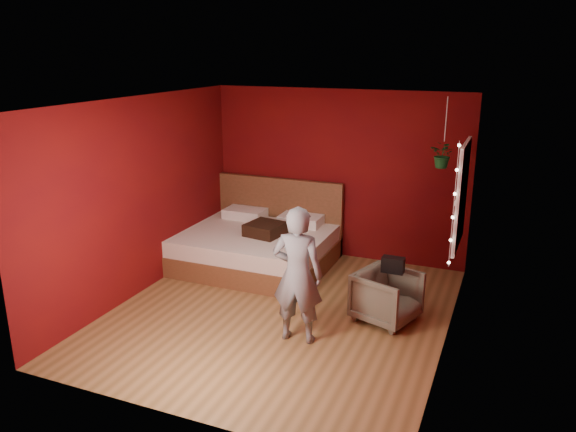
# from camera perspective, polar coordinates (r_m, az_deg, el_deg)

# --- Properties ---
(floor) EXTENTS (4.50, 4.50, 0.00)m
(floor) POSITION_cam_1_polar(r_m,az_deg,el_deg) (7.13, -0.78, -9.76)
(floor) COLOR olive
(floor) RESTS_ON ground
(room_walls) EXTENTS (4.04, 4.54, 2.62)m
(room_walls) POSITION_cam_1_polar(r_m,az_deg,el_deg) (6.55, -0.84, 3.49)
(room_walls) COLOR #660D0A
(room_walls) RESTS_ON ground
(window) EXTENTS (0.05, 0.97, 1.27)m
(window) POSITION_cam_1_polar(r_m,az_deg,el_deg) (6.99, 17.19, 2.06)
(window) COLOR white
(window) RESTS_ON room_walls
(fairy_lights) EXTENTS (0.04, 0.04, 1.45)m
(fairy_lights) POSITION_cam_1_polar(r_m,az_deg,el_deg) (6.48, 16.49, 1.00)
(fairy_lights) COLOR silver
(fairy_lights) RESTS_ON room_walls
(bed) EXTENTS (2.15, 1.83, 1.18)m
(bed) POSITION_cam_1_polar(r_m,az_deg,el_deg) (8.54, -2.98, -2.95)
(bed) COLOR brown
(bed) RESTS_ON ground
(person) EXTENTS (0.61, 0.43, 1.57)m
(person) POSITION_cam_1_polar(r_m,az_deg,el_deg) (6.20, 0.97, -6.01)
(person) COLOR slate
(person) RESTS_ON ground
(armchair) EXTENTS (0.86, 0.85, 0.63)m
(armchair) POSITION_cam_1_polar(r_m,az_deg,el_deg) (6.91, 10.01, -8.06)
(armchair) COLOR #6C6A55
(armchair) RESTS_ON ground
(handbag) EXTENTS (0.26, 0.14, 0.19)m
(handbag) POSITION_cam_1_polar(r_m,az_deg,el_deg) (6.77, 10.62, -4.90)
(handbag) COLOR black
(handbag) RESTS_ON armchair
(throw_pillow) EXTENTS (0.57, 0.57, 0.18)m
(throw_pillow) POSITION_cam_1_polar(r_m,az_deg,el_deg) (8.24, -2.33, -1.33)
(throw_pillow) COLOR black
(throw_pillow) RESTS_ON bed
(hanging_plant) EXTENTS (0.39, 0.37, 0.90)m
(hanging_plant) POSITION_cam_1_polar(r_m,az_deg,el_deg) (7.47, 15.50, 6.02)
(hanging_plant) COLOR silver
(hanging_plant) RESTS_ON room_walls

